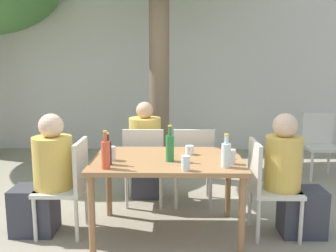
# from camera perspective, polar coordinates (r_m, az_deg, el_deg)

# --- Properties ---
(ground_plane) EXTENTS (30.00, 30.00, 0.00)m
(ground_plane) POSITION_cam_1_polar(r_m,az_deg,el_deg) (3.72, -0.09, -15.98)
(ground_plane) COLOR gray
(cafe_building_wall) EXTENTS (10.00, 0.08, 2.80)m
(cafe_building_wall) POSITION_cam_1_polar(r_m,az_deg,el_deg) (6.88, 0.48, 7.97)
(cafe_building_wall) COLOR beige
(cafe_building_wall) RESTS_ON ground_plane
(dining_table_front) EXTENTS (1.37, 0.94, 0.74)m
(dining_table_front) POSITION_cam_1_polar(r_m,az_deg,el_deg) (3.48, -0.09, -6.20)
(dining_table_front) COLOR #996B42
(dining_table_front) RESTS_ON ground_plane
(patio_chair_0) EXTENTS (0.44, 0.44, 0.90)m
(patio_chair_0) POSITION_cam_1_polar(r_m,az_deg,el_deg) (3.66, -14.76, -8.19)
(patio_chair_0) COLOR beige
(patio_chair_0) RESTS_ON ground_plane
(patio_chair_1) EXTENTS (0.44, 0.44, 0.90)m
(patio_chair_1) POSITION_cam_1_polar(r_m,az_deg,el_deg) (3.63, 14.72, -8.35)
(patio_chair_1) COLOR beige
(patio_chair_1) RESTS_ON ground_plane
(patio_chair_2) EXTENTS (0.44, 0.44, 0.90)m
(patio_chair_2) POSITION_cam_1_polar(r_m,az_deg,el_deg) (4.21, -3.65, -5.51)
(patio_chair_2) COLOR beige
(patio_chair_2) RESTS_ON ground_plane
(patio_chair_3) EXTENTS (0.44, 0.44, 0.90)m
(patio_chair_3) POSITION_cam_1_polar(r_m,az_deg,el_deg) (4.20, 3.86, -5.54)
(patio_chair_3) COLOR beige
(patio_chair_3) RESTS_ON ground_plane
(patio_chair_4) EXTENTS (0.44, 0.44, 0.90)m
(patio_chair_4) POSITION_cam_1_polar(r_m,az_deg,el_deg) (5.72, 22.08, -2.13)
(patio_chair_4) COLOR beige
(patio_chair_4) RESTS_ON ground_plane
(person_seated_0) EXTENTS (0.58, 0.36, 1.15)m
(person_seated_0) POSITION_cam_1_polar(r_m,az_deg,el_deg) (3.73, -18.27, -7.86)
(person_seated_0) COLOR #383842
(person_seated_0) RESTS_ON ground_plane
(person_seated_1) EXTENTS (0.57, 0.33, 1.16)m
(person_seated_1) POSITION_cam_1_polar(r_m,az_deg,el_deg) (3.69, 18.35, -8.05)
(person_seated_1) COLOR #383842
(person_seated_1) RESTS_ON ground_plane
(person_seated_2) EXTENTS (0.36, 0.58, 1.17)m
(person_seated_2) POSITION_cam_1_polar(r_m,az_deg,el_deg) (4.43, -3.41, -4.49)
(person_seated_2) COLOR #383842
(person_seated_2) RESTS_ON ground_plane
(green_bottle_0) EXTENTS (0.07, 0.07, 0.33)m
(green_bottle_0) POSITION_cam_1_polar(r_m,az_deg,el_deg) (3.33, 0.29, -3.27)
(green_bottle_0) COLOR #287A38
(green_bottle_0) RESTS_ON dining_table_front
(water_bottle_1) EXTENTS (0.08, 0.08, 0.29)m
(water_bottle_1) POSITION_cam_1_polar(r_m,az_deg,el_deg) (3.18, 8.84, -4.31)
(water_bottle_1) COLOR silver
(water_bottle_1) RESTS_ON dining_table_front
(soda_bottle_2) EXTENTS (0.07, 0.07, 0.32)m
(soda_bottle_2) POSITION_cam_1_polar(r_m,az_deg,el_deg) (3.14, -9.48, -4.23)
(soda_bottle_2) COLOR #DB4C2D
(soda_bottle_2) RESTS_ON dining_table_front
(wine_bottle_3) EXTENTS (0.06, 0.06, 0.28)m
(wine_bottle_3) POSITION_cam_1_polar(r_m,az_deg,el_deg) (3.27, -9.14, -3.98)
(wine_bottle_3) COLOR #331923
(wine_bottle_3) RESTS_ON dining_table_front
(drinking_glass_0) EXTENTS (0.06, 0.06, 0.08)m
(drinking_glass_0) POSITION_cam_1_polar(r_m,az_deg,el_deg) (3.48, 8.91, -4.29)
(drinking_glass_0) COLOR silver
(drinking_glass_0) RESTS_ON dining_table_front
(drinking_glass_1) EXTENTS (0.07, 0.07, 0.13)m
(drinking_glass_1) POSITION_cam_1_polar(r_m,az_deg,el_deg) (3.30, 9.64, -4.65)
(drinking_glass_1) COLOR silver
(drinking_glass_1) RESTS_ON dining_table_front
(drinking_glass_2) EXTENTS (0.08, 0.08, 0.09)m
(drinking_glass_2) POSITION_cam_1_polar(r_m,az_deg,el_deg) (3.59, 3.30, -3.68)
(drinking_glass_2) COLOR white
(drinking_glass_2) RESTS_ON dining_table_front
(drinking_glass_3) EXTENTS (0.08, 0.08, 0.13)m
(drinking_glass_3) POSITION_cam_1_polar(r_m,az_deg,el_deg) (3.41, -8.62, -4.16)
(drinking_glass_3) COLOR silver
(drinking_glass_3) RESTS_ON dining_table_front
(drinking_glass_4) EXTENTS (0.07, 0.07, 0.12)m
(drinking_glass_4) POSITION_cam_1_polar(r_m,az_deg,el_deg) (3.07, 2.69, -5.68)
(drinking_glass_4) COLOR silver
(drinking_glass_4) RESTS_ON dining_table_front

